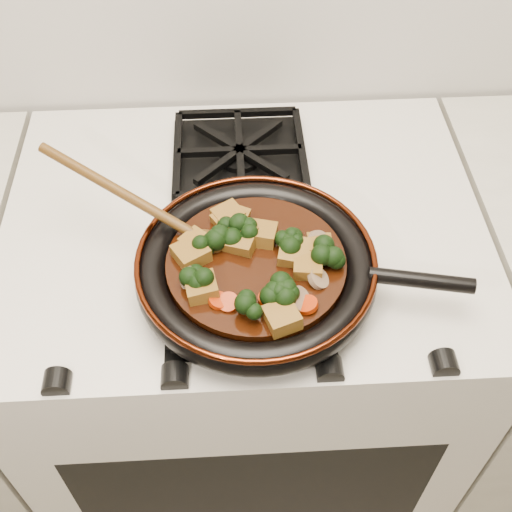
{
  "coord_description": "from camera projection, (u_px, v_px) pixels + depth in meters",
  "views": [
    {
      "loc": [
        -0.02,
        0.99,
        1.63
      ],
      "look_at": [
        0.01,
        1.55,
        0.97
      ],
      "focal_mm": 45.0,
      "sensor_mm": 36.0,
      "label": 1
    }
  ],
  "objects": [
    {
      "name": "broccoli_floret_8",
      "position": [
        292.0,
        246.0,
        0.88
      ],
      "size": [
        0.08,
        0.08,
        0.07
      ],
      "primitive_type": null,
      "rotation": [
        0.12,
        0.12,
        2.72
      ],
      "color": "black",
      "rests_on": "braising_sauce"
    },
    {
      "name": "tofu_cube_1",
      "position": [
        225.0,
        222.0,
        0.92
      ],
      "size": [
        0.04,
        0.04,
        0.02
      ],
      "primitive_type": "cube",
      "rotation": [
        -0.08,
        0.02,
        2.13
      ],
      "color": "brown",
      "rests_on": "braising_sauce"
    },
    {
      "name": "braising_sauce",
      "position": [
        256.0,
        266.0,
        0.89
      ],
      "size": [
        0.25,
        0.25,
        0.02
      ],
      "primitive_type": "cylinder",
      "color": "black",
      "rests_on": "skillet"
    },
    {
      "name": "mushroom_slice_2",
      "position": [
        194.0,
        280.0,
        0.85
      ],
      "size": [
        0.04,
        0.03,
        0.03
      ],
      "primitive_type": "cylinder",
      "rotation": [
        0.88,
        0.0,
        0.04
      ],
      "color": "#7F6449",
      "rests_on": "braising_sauce"
    },
    {
      "name": "skillet",
      "position": [
        258.0,
        268.0,
        0.89
      ],
      "size": [
        0.46,
        0.34,
        0.05
      ],
      "rotation": [
        0.0,
        0.0,
        -0.2
      ],
      "color": "black",
      "rests_on": "burner_grate_front"
    },
    {
      "name": "tofu_cube_11",
      "position": [
        202.0,
        288.0,
        0.84
      ],
      "size": [
        0.05,
        0.05,
        0.03
      ],
      "primitive_type": "cube",
      "rotation": [
        -0.09,
        0.09,
        1.74
      ],
      "color": "brown",
      "rests_on": "braising_sauce"
    },
    {
      "name": "carrot_coin_3",
      "position": [
        228.0,
        302.0,
        0.83
      ],
      "size": [
        0.03,
        0.03,
        0.02
      ],
      "primitive_type": "cylinder",
      "rotation": [
        0.25,
        -0.15,
        0.0
      ],
      "color": "#A32604",
      "rests_on": "braising_sauce"
    },
    {
      "name": "broccoli_floret_3",
      "position": [
        330.0,
        257.0,
        0.87
      ],
      "size": [
        0.08,
        0.08,
        0.05
      ],
      "primitive_type": null,
      "rotation": [
        0.02,
        -0.11,
        2.12
      ],
      "color": "black",
      "rests_on": "braising_sauce"
    },
    {
      "name": "carrot_coin_0",
      "position": [
        227.0,
        231.0,
        0.91
      ],
      "size": [
        0.03,
        0.03,
        0.01
      ],
      "primitive_type": "cylinder",
      "rotation": [
        -0.1,
        0.09,
        0.0
      ],
      "color": "#A32604",
      "rests_on": "braising_sauce"
    },
    {
      "name": "carrot_coin_2",
      "position": [
        218.0,
        301.0,
        0.83
      ],
      "size": [
        0.03,
        0.03,
        0.02
      ],
      "primitive_type": "cylinder",
      "rotation": [
        0.06,
        0.28,
        0.0
      ],
      "color": "#A32604",
      "rests_on": "braising_sauce"
    },
    {
      "name": "tofu_cube_9",
      "position": [
        191.0,
        254.0,
        0.88
      ],
      "size": [
        0.06,
        0.06,
        0.03
      ],
      "primitive_type": "cube",
      "rotation": [
        -0.06,
        -0.01,
        0.54
      ],
      "color": "brown",
      "rests_on": "braising_sauce"
    },
    {
      "name": "broccoli_floret_4",
      "position": [
        199.0,
        278.0,
        0.85
      ],
      "size": [
        0.07,
        0.07,
        0.07
      ],
      "primitive_type": null,
      "rotation": [
        -0.19,
        0.08,
        1.76
      ],
      "color": "black",
      "rests_on": "braising_sauce"
    },
    {
      "name": "stove",
      "position": [
        247.0,
        367.0,
        1.35
      ],
      "size": [
        0.76,
        0.6,
        0.9
      ],
      "primitive_type": "cube",
      "color": "beige",
      "rests_on": "ground"
    },
    {
      "name": "broccoli_floret_6",
      "position": [
        241.0,
        233.0,
        0.9
      ],
      "size": [
        0.09,
        0.08,
        0.07
      ],
      "primitive_type": null,
      "rotation": [
        0.19,
        0.09,
        1.03
      ],
      "color": "black",
      "rests_on": "braising_sauce"
    },
    {
      "name": "tofu_cube_2",
      "position": [
        234.0,
        220.0,
        0.92
      ],
      "size": [
        0.05,
        0.05,
        0.03
      ],
      "primitive_type": "cube",
      "rotation": [
        0.1,
        0.04,
        1.19
      ],
      "color": "brown",
      "rests_on": "braising_sauce"
    },
    {
      "name": "mushroom_slice_0",
      "position": [
        299.0,
        300.0,
        0.83
      ],
      "size": [
        0.04,
        0.04,
        0.03
      ],
      "primitive_type": "cylinder",
      "rotation": [
        0.75,
        0.0,
        1.28
      ],
      "color": "#7F6449",
      "rests_on": "braising_sauce"
    },
    {
      "name": "tofu_cube_10",
      "position": [
        294.0,
        253.0,
        0.88
      ],
      "size": [
        0.05,
        0.05,
        0.03
      ],
      "primitive_type": "cube",
      "rotation": [
        -0.09,
        -0.07,
        2.93
      ],
      "color": "brown",
      "rests_on": "braising_sauce"
    },
    {
      "name": "broccoli_floret_1",
      "position": [
        280.0,
        293.0,
        0.83
      ],
      "size": [
        0.07,
        0.08,
        0.07
      ],
      "primitive_type": null,
      "rotation": [
        0.21,
        0.15,
        0.17
      ],
      "color": "black",
      "rests_on": "braising_sauce"
    },
    {
      "name": "broccoli_floret_0",
      "position": [
        206.0,
        242.0,
        0.89
      ],
      "size": [
        0.08,
        0.09,
        0.06
      ],
      "primitive_type": null,
      "rotation": [
        -0.24,
        -0.05,
        2.82
      ],
      "color": "black",
      "rests_on": "braising_sauce"
    },
    {
      "name": "tofu_cube_4",
      "position": [
        308.0,
        266.0,
        0.86
      ],
      "size": [
        0.04,
        0.04,
        0.02
      ],
      "primitive_type": "cube",
      "rotation": [
        0.02,
        -0.0,
        3.02
      ],
      "color": "brown",
      "rests_on": "braising_sauce"
    },
    {
      "name": "tofu_cube_6",
      "position": [
        282.0,
        318.0,
        0.81
      ],
      "size": [
        0.05,
        0.05,
        0.03
      ],
      "primitive_type": "cube",
      "rotation": [
        -0.06,
        -0.04,
        0.33
      ],
      "color": "brown",
      "rests_on": "braising_sauce"
    },
    {
      "name": "mushroom_slice_3",
      "position": [
        318.0,
        279.0,
        0.85
      ],
      "size": [
        0.04,
        0.04,
        0.02
      ],
      "primitive_type": "cylinder",
      "rotation": [
        0.64,
        0.0,
        1.26
      ],
      "color": "#7F6449",
      "rests_on": "braising_sauce"
    },
    {
      "name": "broccoli_floret_5",
      "position": [
        275.0,
        291.0,
        0.83
      ],
      "size": [
        0.09,
        0.08,
        0.06
      ],
      "primitive_type": null,
      "rotation": [
        0.08,
        0.09,
        0.77
      ],
      "color": "black",
      "rests_on": "braising_sauce"
    },
    {
      "name": "tofu_cube_3",
      "position": [
        260.0,
        234.0,
        0.9
      ],
      "size": [
        0.05,
        0.05,
        0.03
      ],
      "primitive_type": "cube",
      "rotation": [
        0.09,
        -0.02,
        2.89
      ],
      "color": "brown",
      "rests_on": "braising_sauce"
    },
    {
      "name": "tofu_cube_5",
      "position": [
        241.0,
        241.0,
        0.89
      ],
      "size": [
        0.06,
        0.06,
        0.03
      ],
      "primitive_type": "cube",
      "rotation": [
        -0.1,
        0.1,
        2.75
      ],
      "color": "brown",
      "rests_on": "braising_sauce"
    },
    {
      "name": "burner_grate_back",
      "position": [
        240.0,
        155.0,
        1.09
      ],
      "size": [
        0.23,
        0.23,
        0.03
      ],
      "primitive_type": null,
      "color": "black",
      "rests_on": "stove"
    },
    {
      "name": "broccoli_floret_2",
      "position": [
        222.0,
        233.0,
        0.9
      ],
      "size": [
        0.08,
        0.08,
        0.07
      ],
      "primitive_type": null,
      "rotation": [
        0.06,
        0.2,
        2.92
      ],
      "color": "black",
      "rests_on": "braising_sauce"
    },
    {
      "name": "tofu_cube_8",
      "position": [
        319.0,
        246.0,
        0.89
      ],
      "size": [
        0.04,
        0.04,
        0.02
      ],
      "primitive_type": "cube",
      "rotation": [
        0.08,
        -0.09,
        3.14
      ],
      "color": "brown",
      "rests_on": "braising_sauce"
    },
    {
      "name": "burner_grate_front",
      "position": [
        247.0,
        284.0,
        0.91
      ],
      "size": [
        0.23,
        0.23,
        0.03
      ],
      "primitive_type": null,
      "color": "black",
      "rests_on": "stove"
    },
    {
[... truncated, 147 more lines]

